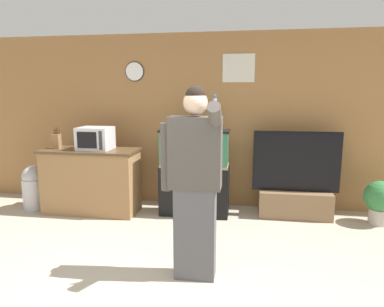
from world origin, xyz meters
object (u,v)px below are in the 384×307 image
(aquarium_on_stand, at_px, (195,173))
(person_standing, at_px, (194,181))
(trash_bin, at_px, (34,187))
(knife_block, at_px, (57,140))
(tv_on_stand, at_px, (295,192))
(microwave, at_px, (95,138))
(potted_plant, at_px, (380,200))
(counter_island, at_px, (91,181))

(aquarium_on_stand, xyz_separation_m, person_standing, (0.25, -1.67, 0.32))
(aquarium_on_stand, relative_size, person_standing, 0.68)
(trash_bin, bearing_deg, person_standing, -29.89)
(person_standing, bearing_deg, knife_block, 145.66)
(knife_block, distance_m, tv_on_stand, 3.49)
(microwave, xyz_separation_m, knife_block, (-0.59, -0.01, -0.04))
(person_standing, distance_m, potted_plant, 2.85)
(counter_island, height_order, tv_on_stand, tv_on_stand)
(tv_on_stand, distance_m, person_standing, 2.22)
(counter_island, distance_m, microwave, 0.63)
(microwave, relative_size, potted_plant, 0.77)
(aquarium_on_stand, distance_m, trash_bin, 2.44)
(counter_island, relative_size, aquarium_on_stand, 1.12)
(microwave, distance_m, tv_on_stand, 2.92)
(counter_island, relative_size, person_standing, 0.77)
(tv_on_stand, relative_size, trash_bin, 1.84)
(counter_island, bearing_deg, trash_bin, -179.69)
(person_standing, bearing_deg, trash_bin, 150.11)
(tv_on_stand, distance_m, potted_plant, 1.07)
(counter_island, relative_size, knife_block, 4.43)
(tv_on_stand, bearing_deg, person_standing, -122.48)
(counter_island, relative_size, microwave, 3.03)
(knife_block, height_order, tv_on_stand, knife_block)
(potted_plant, bearing_deg, microwave, -178.01)
(microwave, distance_m, knife_block, 0.59)
(microwave, xyz_separation_m, trash_bin, (-1.01, -0.01, -0.76))
(knife_block, bearing_deg, potted_plant, 1.83)
(aquarium_on_stand, relative_size, potted_plant, 2.08)
(counter_island, xyz_separation_m, tv_on_stand, (2.90, 0.27, -0.12))
(microwave, bearing_deg, counter_island, -178.18)
(knife_block, xyz_separation_m, trash_bin, (-0.42, -0.00, -0.72))
(knife_block, xyz_separation_m, potted_plant, (4.47, 0.14, -0.71))
(person_standing, height_order, trash_bin, person_standing)
(knife_block, distance_m, potted_plant, 4.53)
(person_standing, relative_size, trash_bin, 2.73)
(knife_block, relative_size, tv_on_stand, 0.26)
(counter_island, bearing_deg, microwave, 1.82)
(aquarium_on_stand, distance_m, tv_on_stand, 1.44)
(microwave, relative_size, person_standing, 0.25)
(aquarium_on_stand, bearing_deg, microwave, -174.75)
(person_standing, xyz_separation_m, trash_bin, (-2.67, 1.54, -0.60))
(aquarium_on_stand, bearing_deg, trash_bin, -176.76)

